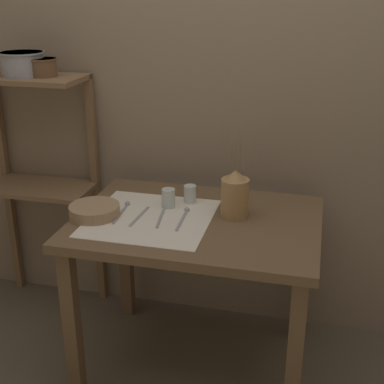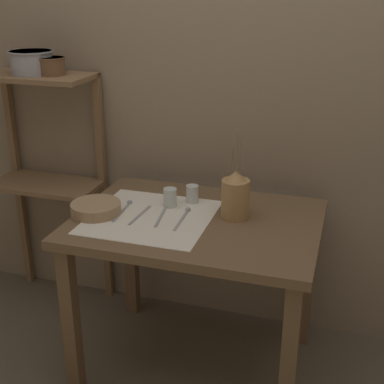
{
  "view_description": "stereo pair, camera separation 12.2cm",
  "coord_description": "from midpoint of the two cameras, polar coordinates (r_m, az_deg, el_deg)",
  "views": [
    {
      "loc": [
        0.48,
        -2.02,
        1.71
      ],
      "look_at": [
        -0.02,
        0.0,
        0.88
      ],
      "focal_mm": 50.0,
      "sensor_mm": 36.0,
      "label": 1
    },
    {
      "loc": [
        0.59,
        -1.99,
        1.71
      ],
      "look_at": [
        -0.02,
        0.0,
        0.88
      ],
      "focal_mm": 50.0,
      "sensor_mm": 36.0,
      "label": 2
    }
  ],
  "objects": [
    {
      "name": "ground_plane",
      "position": [
        2.69,
        -0.9,
        -17.76
      ],
      "size": [
        12.0,
        12.0,
        0.0
      ],
      "primitive_type": "plane",
      "color": "brown"
    },
    {
      "name": "stone_wall_back",
      "position": [
        2.6,
        1.74,
        10.46
      ],
      "size": [
        7.0,
        0.06,
        2.4
      ],
      "color": "gray",
      "rests_on": "ground_plane"
    },
    {
      "name": "wooden_table",
      "position": [
        2.33,
        -1.0,
        -5.4
      ],
      "size": [
        1.04,
        0.76,
        0.76
      ],
      "color": "brown",
      "rests_on": "ground_plane"
    },
    {
      "name": "wooden_shelf_unit",
      "position": [
        2.87,
        -17.31,
        4.06
      ],
      "size": [
        0.57,
        0.29,
        1.28
      ],
      "color": "brown",
      "rests_on": "ground_plane"
    },
    {
      "name": "linen_cloth",
      "position": [
        2.29,
        -5.96,
        -2.77
      ],
      "size": [
        0.51,
        0.51,
        0.0
      ],
      "color": "silver",
      "rests_on": "wooden_table"
    },
    {
      "name": "pitcher_with_flowers",
      "position": [
        2.27,
        3.07,
        -0.32
      ],
      "size": [
        0.12,
        0.12,
        0.4
      ],
      "color": "#A87F4C",
      "rests_on": "wooden_table"
    },
    {
      "name": "wooden_bowl",
      "position": [
        2.34,
        -11.84,
        -1.98
      ],
      "size": [
        0.22,
        0.22,
        0.05
      ],
      "color": "#9E7F5B",
      "rests_on": "wooden_table"
    },
    {
      "name": "glass_tumbler_near",
      "position": [
        2.38,
        -4.0,
        -0.66
      ],
      "size": [
        0.06,
        0.06,
        0.08
      ],
      "color": "silver",
      "rests_on": "wooden_table"
    },
    {
      "name": "glass_tumbler_far",
      "position": [
        2.42,
        -1.65,
        -0.22
      ],
      "size": [
        0.06,
        0.06,
        0.08
      ],
      "color": "silver",
      "rests_on": "wooden_table"
    },
    {
      "name": "spoon_outer",
      "position": [
        2.39,
        -8.66,
        -1.71
      ],
      "size": [
        0.03,
        0.22,
        0.02
      ],
      "color": "#939399",
      "rests_on": "wooden_table"
    },
    {
      "name": "knife_center",
      "position": [
        2.31,
        -7.14,
        -2.6
      ],
      "size": [
        0.02,
        0.21,
        0.0
      ],
      "color": "#939399",
      "rests_on": "wooden_table"
    },
    {
      "name": "fork_inner",
      "position": [
        2.29,
        -4.88,
        -2.73
      ],
      "size": [
        0.04,
        0.21,
        0.0
      ],
      "color": "#939399",
      "rests_on": "wooden_table"
    },
    {
      "name": "spoon_inner",
      "position": [
        2.31,
        -2.28,
        -2.38
      ],
      "size": [
        0.03,
        0.22,
        0.02
      ],
      "color": "#939399",
      "rests_on": "wooden_table"
    },
    {
      "name": "metal_pot_large",
      "position": [
        2.75,
        -18.89,
        12.89
      ],
      "size": [
        0.21,
        0.21,
        0.11
      ],
      "color": "#939399",
      "rests_on": "wooden_shelf_unit"
    },
    {
      "name": "metal_pot_small",
      "position": [
        2.69,
        -16.87,
        12.67
      ],
      "size": [
        0.13,
        0.13,
        0.08
      ],
      "color": "brown",
      "rests_on": "wooden_shelf_unit"
    }
  ]
}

